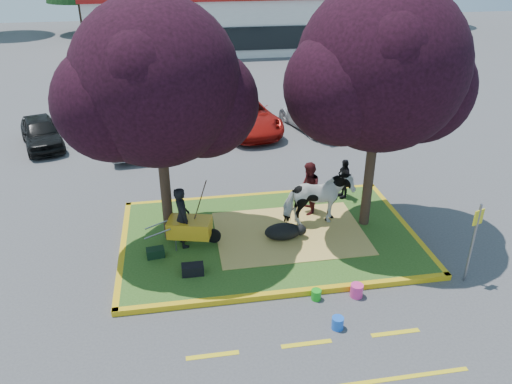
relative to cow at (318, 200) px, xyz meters
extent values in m
plane|color=#424244|center=(-1.48, -0.34, -0.97)|extent=(90.00, 90.00, 0.00)
cube|color=#2C5219|center=(-1.48, -0.34, -0.90)|extent=(8.00, 5.00, 0.15)
cube|color=gold|center=(-1.48, -2.92, -0.90)|extent=(8.30, 0.16, 0.15)
cube|color=gold|center=(-1.48, 2.24, -0.90)|extent=(8.30, 0.16, 0.15)
cube|color=gold|center=(-5.56, -0.34, -0.90)|extent=(0.16, 5.30, 0.15)
cube|color=gold|center=(2.60, -0.34, -0.90)|extent=(0.16, 5.30, 0.15)
cube|color=#DDBD5B|center=(-0.88, -0.34, -0.82)|extent=(4.20, 3.00, 0.01)
cylinder|color=black|center=(-4.28, 0.06, 0.94)|extent=(0.28, 0.28, 3.53)
sphere|color=black|center=(-4.28, 0.06, 3.59)|extent=(4.20, 4.20, 4.20)
sphere|color=black|center=(-3.12, 0.26, 2.96)|extent=(2.86, 2.86, 2.86)
sphere|color=black|center=(-5.33, -0.24, 3.21)|extent=(2.86, 2.86, 2.86)
cylinder|color=black|center=(1.42, -0.14, 1.03)|extent=(0.28, 0.28, 3.70)
sphere|color=black|center=(1.42, -0.14, 3.80)|extent=(4.40, 4.40, 4.40)
sphere|color=black|center=(2.63, 0.06, 3.14)|extent=(2.99, 2.99, 2.99)
sphere|color=black|center=(0.32, -0.44, 3.40)|extent=(2.99, 2.99, 2.99)
cube|color=yellow|center=(-3.48, -4.54, -0.97)|extent=(1.10, 0.12, 0.01)
cube|color=yellow|center=(-1.48, -4.54, -0.97)|extent=(1.10, 0.12, 0.01)
cube|color=yellow|center=(0.52, -4.54, -0.97)|extent=(1.10, 0.12, 0.01)
cube|color=silver|center=(0.52, 27.66, 1.03)|extent=(20.00, 8.00, 4.00)
cube|color=black|center=(0.52, 23.61, 0.43)|extent=(19.00, 0.10, 1.60)
cylinder|color=black|center=(-11.48, 36.66, 0.99)|extent=(0.44, 0.44, 3.92)
cylinder|color=black|center=(-3.48, 38.16, 0.57)|extent=(0.44, 0.44, 3.08)
cylinder|color=black|center=(4.52, 37.16, 0.85)|extent=(0.44, 0.44, 3.64)
cylinder|color=black|center=(12.52, 37.66, 0.78)|extent=(0.44, 0.44, 3.50)
cylinder|color=black|center=(20.52, 36.66, 0.64)|extent=(0.44, 0.44, 3.22)
imported|color=white|center=(0.00, 0.00, 0.00)|extent=(2.02, 1.07, 1.64)
ellipsoid|color=black|center=(-1.14, -0.59, -0.60)|extent=(1.10, 0.70, 0.45)
imported|color=black|center=(-3.89, -0.44, 0.05)|extent=(0.54, 0.71, 1.73)
imported|color=#461416|center=(-0.07, 0.75, 0.00)|extent=(0.74, 0.89, 1.64)
imported|color=black|center=(1.33, 1.58, -0.16)|extent=(0.41, 0.81, 1.32)
cylinder|color=black|center=(-3.08, -0.47, -0.61)|extent=(0.42, 0.18, 0.41)
cylinder|color=slate|center=(-4.11, -0.72, -0.67)|extent=(0.04, 0.04, 0.30)
cylinder|color=slate|center=(-4.11, -0.21, -0.67)|extent=(0.04, 0.04, 0.30)
cube|color=gold|center=(-3.71, -0.47, -0.27)|extent=(1.29, 0.96, 0.46)
cylinder|color=slate|center=(-4.57, -0.72, -0.25)|extent=(0.73, 0.23, 0.38)
cylinder|color=slate|center=(-4.57, -0.21, -0.25)|extent=(0.73, 0.23, 0.38)
cube|color=black|center=(-3.72, -1.86, -0.68)|extent=(0.55, 0.30, 0.28)
cube|color=black|center=(-4.66, -0.91, -0.70)|extent=(0.50, 0.35, 0.25)
cylinder|color=slate|center=(3.00, -3.06, 0.12)|extent=(0.06, 0.06, 2.18)
cube|color=yellow|center=(3.00, -3.06, 0.86)|extent=(0.30, 0.13, 0.39)
cylinder|color=green|center=(-0.88, -3.14, -0.84)|extent=(0.25, 0.25, 0.26)
cylinder|color=#F1358F|center=(0.10, -3.19, -0.81)|extent=(0.40, 0.40, 0.33)
cylinder|color=blue|center=(-0.69, -4.18, -0.83)|extent=(0.33, 0.33, 0.29)
imported|color=black|center=(-9.35, 8.29, -0.36)|extent=(2.48, 3.83, 1.21)
imported|color=#94979B|center=(-5.84, 7.21, -0.38)|extent=(1.53, 3.66, 1.18)
imported|color=#A1120D|center=(-0.83, 8.84, -0.28)|extent=(3.15, 5.32, 1.39)
imported|color=silver|center=(2.21, 8.54, -0.37)|extent=(2.76, 4.48, 1.21)
imported|color=slate|center=(4.88, 8.66, -0.27)|extent=(2.56, 4.52, 1.41)
camera|label=1|loc=(-3.86, -12.22, 6.71)|focal=35.00mm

